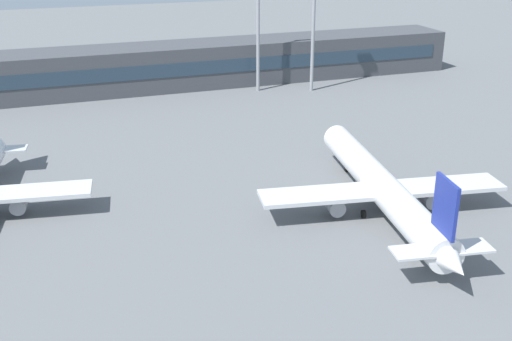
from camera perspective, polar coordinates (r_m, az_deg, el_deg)
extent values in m
plane|color=slate|center=(85.25, 3.05, -1.47)|extent=(400.00, 400.00, 0.00)
cube|color=#3F4247|center=(137.37, -6.38, 9.44)|extent=(121.18, 12.00, 9.00)
cube|color=#263847|center=(131.53, -5.76, 9.12)|extent=(115.12, 0.16, 2.80)
cylinder|color=silver|center=(78.82, 11.11, -1.26)|extent=(9.59, 36.35, 3.82)
cone|color=silver|center=(96.29, 6.96, 3.29)|extent=(4.26, 4.73, 3.63)
cone|color=silver|center=(62.91, 17.47, -8.15)|extent=(3.25, 4.20, 2.68)
cube|color=navy|center=(63.19, 16.72, -3.14)|extent=(1.07, 4.43, 5.53)
cube|color=silver|center=(64.91, 16.41, -6.84)|extent=(10.38, 4.40, 0.24)
cube|color=silver|center=(78.08, 11.35, -1.74)|extent=(30.55, 9.61, 0.50)
cylinder|color=gray|center=(80.97, 15.27, -2.33)|extent=(2.50, 3.50, 2.01)
cylinder|color=gray|center=(76.74, 7.07, -3.06)|extent=(2.50, 3.50, 2.01)
cylinder|color=black|center=(90.87, 8.17, 0.19)|extent=(0.56, 1.06, 1.01)
cylinder|color=black|center=(79.23, 13.24, -3.55)|extent=(0.56, 1.06, 1.01)
cylinder|color=black|center=(77.38, 9.67, -3.89)|extent=(0.56, 1.06, 1.01)
cylinder|color=gray|center=(81.80, -20.57, -2.80)|extent=(2.37, 3.34, 1.92)
cylinder|color=gray|center=(131.34, 5.19, 12.98)|extent=(0.70, 0.70, 27.29)
cylinder|color=gray|center=(130.91, 0.18, 12.75)|extent=(0.70, 0.70, 25.99)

